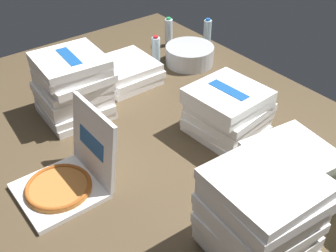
{
  "coord_description": "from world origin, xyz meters",
  "views": [
    {
      "loc": [
        1.36,
        -0.96,
        1.42
      ],
      "look_at": [
        -0.02,
        0.1,
        0.14
      ],
      "focal_mm": 44.63,
      "sensor_mm": 36.0,
      "label": 1
    }
  ],
  "objects_px": {
    "pizza_stack_left_near": "(73,86)",
    "ice_bucket": "(190,55)",
    "pizza_stack_left_mid": "(260,217)",
    "water_bottle_1": "(207,33)",
    "water_bottle_2": "(169,32)",
    "pizza_stack_center_far": "(228,111)",
    "pizza_stack_center_near": "(290,165)",
    "pizza_stack_right_near": "(126,72)",
    "open_pizza_box": "(69,176)",
    "water_bottle_0": "(156,51)"
  },
  "relations": [
    {
      "from": "pizza_stack_left_mid",
      "to": "pizza_stack_center_near",
      "type": "xyz_separation_m",
      "value": [
        -0.19,
        0.45,
        -0.12
      ]
    },
    {
      "from": "ice_bucket",
      "to": "water_bottle_2",
      "type": "relative_size",
      "value": 1.53
    },
    {
      "from": "pizza_stack_left_mid",
      "to": "water_bottle_2",
      "type": "bearing_deg",
      "value": 152.46
    },
    {
      "from": "open_pizza_box",
      "to": "pizza_stack_right_near",
      "type": "bearing_deg",
      "value": 131.77
    },
    {
      "from": "pizza_stack_left_near",
      "to": "open_pizza_box",
      "type": "bearing_deg",
      "value": -30.16
    },
    {
      "from": "water_bottle_1",
      "to": "pizza_stack_right_near",
      "type": "bearing_deg",
      "value": -85.01
    },
    {
      "from": "pizza_stack_left_near",
      "to": "water_bottle_2",
      "type": "xyz_separation_m",
      "value": [
        -0.4,
        1.01,
        -0.08
      ]
    },
    {
      "from": "pizza_stack_center_near",
      "to": "water_bottle_2",
      "type": "xyz_separation_m",
      "value": [
        -1.54,
        0.46,
        0.02
      ]
    },
    {
      "from": "pizza_stack_center_far",
      "to": "water_bottle_1",
      "type": "relative_size",
      "value": 1.89
    },
    {
      "from": "water_bottle_1",
      "to": "water_bottle_2",
      "type": "distance_m",
      "value": 0.29
    },
    {
      "from": "pizza_stack_left_near",
      "to": "water_bottle_2",
      "type": "bearing_deg",
      "value": 111.5
    },
    {
      "from": "pizza_stack_left_mid",
      "to": "pizza_stack_right_near",
      "type": "relative_size",
      "value": 1.08
    },
    {
      "from": "pizza_stack_left_mid",
      "to": "water_bottle_1",
      "type": "xyz_separation_m",
      "value": [
        -1.54,
        1.13,
        -0.1
      ]
    },
    {
      "from": "pizza_stack_left_mid",
      "to": "ice_bucket",
      "type": "bearing_deg",
      "value": 149.14
    },
    {
      "from": "water_bottle_1",
      "to": "water_bottle_2",
      "type": "bearing_deg",
      "value": -131.4
    },
    {
      "from": "pizza_stack_center_far",
      "to": "ice_bucket",
      "type": "bearing_deg",
      "value": 154.05
    },
    {
      "from": "pizza_stack_center_far",
      "to": "pizza_stack_center_near",
      "type": "xyz_separation_m",
      "value": [
        0.46,
        -0.03,
        -0.05
      ]
    },
    {
      "from": "open_pizza_box",
      "to": "water_bottle_1",
      "type": "bearing_deg",
      "value": 115.95
    },
    {
      "from": "pizza_stack_left_near",
      "to": "ice_bucket",
      "type": "relative_size",
      "value": 1.2
    },
    {
      "from": "pizza_stack_right_near",
      "to": "pizza_stack_left_near",
      "type": "relative_size",
      "value": 0.94
    },
    {
      "from": "pizza_stack_left_near",
      "to": "pizza_stack_center_near",
      "type": "bearing_deg",
      "value": 25.5
    },
    {
      "from": "pizza_stack_center_far",
      "to": "open_pizza_box",
      "type": "bearing_deg",
      "value": -98.31
    },
    {
      "from": "pizza_stack_center_far",
      "to": "pizza_stack_right_near",
      "type": "relative_size",
      "value": 1.11
    },
    {
      "from": "water_bottle_2",
      "to": "open_pizza_box",
      "type": "bearing_deg",
      "value": -54.45
    },
    {
      "from": "ice_bucket",
      "to": "water_bottle_1",
      "type": "bearing_deg",
      "value": 114.61
    },
    {
      "from": "pizza_stack_left_mid",
      "to": "pizza_stack_center_near",
      "type": "distance_m",
      "value": 0.5
    },
    {
      "from": "open_pizza_box",
      "to": "pizza_stack_center_near",
      "type": "xyz_separation_m",
      "value": [
        0.6,
        0.87,
        0.01
      ]
    },
    {
      "from": "water_bottle_1",
      "to": "pizza_stack_left_near",
      "type": "bearing_deg",
      "value": -80.68
    },
    {
      "from": "pizza_stack_right_near",
      "to": "water_bottle_2",
      "type": "distance_m",
      "value": 0.62
    },
    {
      "from": "pizza_stack_center_far",
      "to": "pizza_stack_left_mid",
      "type": "bearing_deg",
      "value": -35.95
    },
    {
      "from": "pizza_stack_left_mid",
      "to": "water_bottle_2",
      "type": "height_order",
      "value": "pizza_stack_left_mid"
    },
    {
      "from": "open_pizza_box",
      "to": "water_bottle_2",
      "type": "bearing_deg",
      "value": 125.55
    },
    {
      "from": "pizza_stack_left_mid",
      "to": "open_pizza_box",
      "type": "bearing_deg",
      "value": -151.77
    },
    {
      "from": "pizza_stack_center_near",
      "to": "ice_bucket",
      "type": "distance_m",
      "value": 1.28
    },
    {
      "from": "pizza_stack_center_far",
      "to": "ice_bucket",
      "type": "height_order",
      "value": "pizza_stack_center_far"
    },
    {
      "from": "pizza_stack_center_near",
      "to": "water_bottle_2",
      "type": "height_order",
      "value": "water_bottle_2"
    },
    {
      "from": "pizza_stack_center_far",
      "to": "water_bottle_0",
      "type": "relative_size",
      "value": 1.89
    },
    {
      "from": "water_bottle_1",
      "to": "water_bottle_2",
      "type": "xyz_separation_m",
      "value": [
        -0.19,
        -0.22,
        0.0
      ]
    },
    {
      "from": "pizza_stack_center_far",
      "to": "ice_bucket",
      "type": "distance_m",
      "value": 0.84
    },
    {
      "from": "pizza_stack_center_far",
      "to": "pizza_stack_right_near",
      "type": "bearing_deg",
      "value": -170.94
    },
    {
      "from": "pizza_stack_center_near",
      "to": "water_bottle_0",
      "type": "distance_m",
      "value": 1.35
    },
    {
      "from": "pizza_stack_center_near",
      "to": "pizza_stack_left_mid",
      "type": "bearing_deg",
      "value": -66.82
    },
    {
      "from": "pizza_stack_left_near",
      "to": "pizza_stack_left_mid",
      "type": "bearing_deg",
      "value": 4.34
    },
    {
      "from": "open_pizza_box",
      "to": "pizza_stack_left_near",
      "type": "height_order",
      "value": "open_pizza_box"
    },
    {
      "from": "pizza_stack_center_far",
      "to": "water_bottle_1",
      "type": "xyz_separation_m",
      "value": [
        -0.88,
        0.65,
        -0.03
      ]
    },
    {
      "from": "pizza_stack_left_near",
      "to": "ice_bucket",
      "type": "distance_m",
      "value": 0.95
    },
    {
      "from": "pizza_stack_center_far",
      "to": "water_bottle_1",
      "type": "height_order",
      "value": "pizza_stack_center_far"
    },
    {
      "from": "open_pizza_box",
      "to": "pizza_stack_left_near",
      "type": "relative_size",
      "value": 1.03
    },
    {
      "from": "pizza_stack_left_mid",
      "to": "pizza_stack_left_near",
      "type": "xyz_separation_m",
      "value": [
        -1.34,
        -0.1,
        -0.02
      ]
    },
    {
      "from": "pizza_stack_left_mid",
      "to": "pizza_stack_left_near",
      "type": "distance_m",
      "value": 1.34
    }
  ]
}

